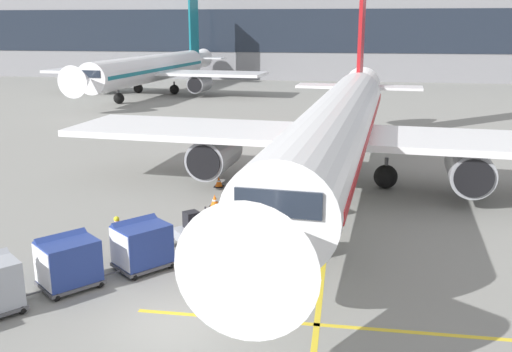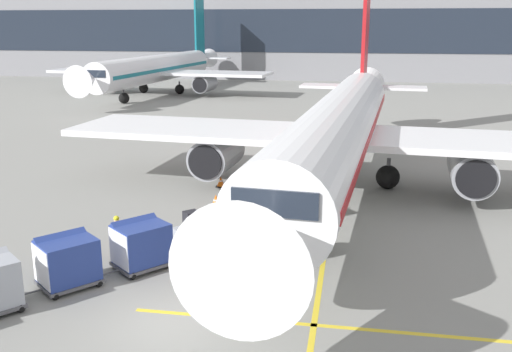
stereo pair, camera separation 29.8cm
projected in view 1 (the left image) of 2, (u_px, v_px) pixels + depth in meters
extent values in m
plane|color=gray|center=(174.00, 324.00, 18.03)|extent=(600.00, 600.00, 0.00)
cylinder|color=white|center=(336.00, 129.00, 31.25)|extent=(6.29, 31.56, 3.67)
cube|color=red|center=(336.00, 129.00, 31.25)|extent=(6.22, 30.32, 0.44)
cone|color=white|center=(264.00, 244.00, 14.81)|extent=(3.78, 3.94, 3.48)
cone|color=white|center=(360.00, 88.00, 48.65)|extent=(3.60, 6.11, 3.12)
cube|color=white|center=(199.00, 130.00, 34.02)|extent=(15.37, 7.50, 0.36)
cylinder|color=#93969E|center=(215.00, 154.00, 33.51)|extent=(2.61, 4.25, 2.27)
cylinder|color=black|center=(203.00, 163.00, 31.55)|extent=(1.94, 0.28, 1.93)
cube|color=white|center=(493.00, 143.00, 30.23)|extent=(15.37, 7.50, 0.36)
cylinder|color=#93969E|center=(469.00, 169.00, 30.24)|extent=(2.61, 4.25, 2.27)
cylinder|color=black|center=(474.00, 179.00, 28.28)|extent=(1.94, 0.28, 1.93)
cube|color=red|center=(362.00, 25.00, 45.95)|extent=(0.59, 3.77, 9.41)
cube|color=white|center=(359.00, 87.00, 46.93)|extent=(10.31, 3.35, 0.20)
cube|color=#1E2633|center=(283.00, 196.00, 17.08)|extent=(2.70, 1.86, 0.81)
cylinder|color=#47474C|center=(309.00, 227.00, 23.03)|extent=(0.22, 0.22, 1.11)
sphere|color=black|center=(309.00, 240.00, 23.18)|extent=(1.36, 1.36, 1.36)
cylinder|color=#47474C|center=(291.00, 162.00, 33.97)|extent=(0.22, 0.22, 1.11)
sphere|color=black|center=(291.00, 171.00, 34.12)|extent=(1.36, 1.36, 1.36)
cylinder|color=#47474C|center=(386.00, 167.00, 32.70)|extent=(0.22, 0.22, 1.11)
sphere|color=black|center=(386.00, 177.00, 32.84)|extent=(1.36, 1.36, 1.36)
cube|color=#A3A8B2|center=(215.00, 230.00, 24.80)|extent=(3.57, 3.49, 0.44)
cube|color=black|center=(192.00, 220.00, 24.44)|extent=(0.82, 0.82, 0.70)
cylinder|color=#333338|center=(205.00, 216.00, 24.79)|extent=(0.08, 0.08, 0.80)
cube|color=#A3A8B2|center=(240.00, 202.00, 25.22)|extent=(4.24, 4.06, 1.85)
cube|color=black|center=(239.00, 200.00, 25.19)|extent=(4.04, 3.86, 1.70)
cube|color=#333338|center=(245.00, 202.00, 24.83)|extent=(3.61, 3.40, 1.89)
cube|color=#333338|center=(234.00, 197.00, 25.54)|extent=(3.61, 3.40, 1.89)
cylinder|color=black|center=(247.00, 235.00, 24.91)|extent=(0.55, 0.53, 0.56)
cylinder|color=black|center=(230.00, 225.00, 26.09)|extent=(0.55, 0.53, 0.56)
cylinder|color=black|center=(199.00, 246.00, 23.62)|extent=(0.55, 0.53, 0.56)
cylinder|color=black|center=(183.00, 236.00, 24.80)|extent=(0.55, 0.53, 0.56)
cube|color=#515156|center=(143.00, 263.00, 22.08)|extent=(2.51, 2.56, 0.12)
cylinder|color=#4C4C51|center=(111.00, 273.00, 21.22)|extent=(0.50, 0.58, 0.07)
cube|color=navy|center=(142.00, 244.00, 21.87)|extent=(2.37, 2.42, 1.50)
cube|color=navy|center=(136.00, 228.00, 22.03)|extent=(1.82, 1.95, 0.74)
cube|color=silver|center=(119.00, 250.00, 21.26)|extent=(1.12, 0.95, 1.38)
sphere|color=black|center=(116.00, 265.00, 22.08)|extent=(0.30, 0.30, 0.30)
sphere|color=black|center=(134.00, 276.00, 21.09)|extent=(0.30, 0.30, 0.30)
sphere|color=black|center=(152.00, 254.00, 23.09)|extent=(0.30, 0.30, 0.30)
sphere|color=black|center=(171.00, 265.00, 22.10)|extent=(0.30, 0.30, 0.30)
cube|color=#515156|center=(71.00, 282.00, 20.49)|extent=(2.51, 2.56, 0.12)
cylinder|color=#4C4C51|center=(33.00, 294.00, 19.63)|extent=(0.50, 0.58, 0.07)
cube|color=navy|center=(69.00, 261.00, 20.28)|extent=(2.37, 2.42, 1.50)
cube|color=navy|center=(63.00, 244.00, 20.44)|extent=(1.82, 1.95, 0.74)
cube|color=silver|center=(42.00, 268.00, 19.67)|extent=(1.12, 0.95, 1.38)
sphere|color=black|center=(41.00, 284.00, 20.49)|extent=(0.30, 0.30, 0.30)
sphere|color=black|center=(56.00, 297.00, 19.50)|extent=(0.30, 0.30, 0.30)
sphere|color=black|center=(84.00, 271.00, 21.50)|extent=(0.30, 0.30, 0.30)
sphere|color=black|center=(100.00, 283.00, 20.51)|extent=(0.30, 0.30, 0.30)
sphere|color=black|center=(8.00, 295.00, 19.62)|extent=(0.30, 0.30, 0.30)
sphere|color=black|center=(22.00, 310.00, 18.63)|extent=(0.30, 0.30, 0.30)
cylinder|color=#514C42|center=(118.00, 248.00, 23.01)|extent=(0.15, 0.15, 0.86)
cylinder|color=#514C42|center=(119.00, 246.00, 23.18)|extent=(0.15, 0.15, 0.86)
cube|color=orange|center=(117.00, 230.00, 22.91)|extent=(0.35, 0.44, 0.58)
cube|color=white|center=(114.00, 231.00, 22.89)|extent=(0.12, 0.33, 0.08)
sphere|color=beige|center=(117.00, 221.00, 22.81)|extent=(0.21, 0.21, 0.21)
sphere|color=yellow|center=(117.00, 219.00, 22.79)|extent=(0.23, 0.23, 0.23)
cylinder|color=orange|center=(117.00, 234.00, 22.70)|extent=(0.09, 0.09, 0.56)
cylinder|color=orange|center=(118.00, 230.00, 23.16)|extent=(0.09, 0.09, 0.56)
cylinder|color=black|center=(236.00, 251.00, 22.72)|extent=(0.15, 0.15, 0.86)
cylinder|color=black|center=(240.00, 252.00, 22.63)|extent=(0.15, 0.15, 0.86)
cube|color=orange|center=(238.00, 234.00, 22.49)|extent=(0.44, 0.36, 0.58)
cube|color=white|center=(239.00, 233.00, 22.59)|extent=(0.32, 0.13, 0.08)
sphere|color=brown|center=(238.00, 224.00, 22.38)|extent=(0.21, 0.21, 0.21)
sphere|color=yellow|center=(238.00, 223.00, 22.37)|extent=(0.23, 0.23, 0.23)
cylinder|color=orange|center=(232.00, 234.00, 22.61)|extent=(0.09, 0.09, 0.56)
cylinder|color=orange|center=(243.00, 237.00, 22.39)|extent=(0.09, 0.09, 0.56)
cube|color=black|center=(215.00, 207.00, 29.47)|extent=(0.62, 0.62, 0.05)
cone|color=orange|center=(215.00, 201.00, 29.38)|extent=(0.50, 0.50, 0.65)
cylinder|color=white|center=(215.00, 200.00, 29.37)|extent=(0.27, 0.27, 0.08)
cube|color=black|center=(219.00, 186.00, 33.26)|extent=(0.53, 0.53, 0.05)
cone|color=orange|center=(219.00, 181.00, 33.19)|extent=(0.42, 0.42, 0.55)
cylinder|color=white|center=(219.00, 181.00, 33.18)|extent=(0.23, 0.23, 0.07)
cube|color=yellow|center=(332.00, 192.00, 32.20)|extent=(0.20, 110.00, 0.01)
cube|color=yellow|center=(321.00, 325.00, 17.97)|extent=(12.00, 0.20, 0.01)
cube|color=gray|center=(301.00, 33.00, 102.94)|extent=(114.78, 18.72, 15.39)
cube|color=#1E2633|center=(297.00, 31.00, 93.85)|extent=(111.34, 0.10, 6.92)
cylinder|color=white|center=(150.00, 69.00, 75.69)|extent=(6.45, 30.64, 3.54)
cube|color=#146B7A|center=(150.00, 69.00, 75.69)|extent=(6.36, 29.43, 0.42)
cone|color=white|center=(81.00, 80.00, 59.79)|extent=(3.69, 3.85, 3.36)
cone|color=white|center=(198.00, 59.00, 92.51)|extent=(3.54, 5.93, 3.01)
cube|color=white|center=(100.00, 71.00, 78.47)|extent=(14.98, 7.45, 0.36)
cylinder|color=#93969E|center=(105.00, 81.00, 77.95)|extent=(2.56, 4.15, 2.19)
cylinder|color=black|center=(98.00, 83.00, 76.06)|extent=(1.87, 0.30, 1.87)
cube|color=white|center=(209.00, 74.00, 74.61)|extent=(14.98, 7.45, 0.36)
cylinder|color=#93969E|center=(200.00, 84.00, 74.63)|extent=(2.56, 4.15, 2.19)
cylinder|color=black|center=(194.00, 85.00, 72.74)|extent=(1.87, 0.30, 1.87)
cube|color=#146B7A|center=(194.00, 27.00, 89.90)|extent=(0.63, 3.66, 9.13)
cube|color=white|center=(194.00, 58.00, 90.85)|extent=(10.02, 3.37, 0.20)
cube|color=#1E2633|center=(93.00, 73.00, 61.98)|extent=(2.62, 1.82, 0.78)
cylinder|color=#47474C|center=(119.00, 94.00, 67.73)|extent=(0.22, 0.22, 1.05)
sphere|color=black|center=(119.00, 98.00, 67.87)|extent=(1.28, 1.28, 1.28)
cylinder|color=#47474C|center=(138.00, 84.00, 78.35)|extent=(0.22, 0.22, 1.05)
sphere|color=black|center=(138.00, 88.00, 78.48)|extent=(1.28, 1.28, 1.28)
cylinder|color=#47474C|center=(174.00, 85.00, 77.06)|extent=(0.22, 0.22, 1.05)
sphere|color=black|center=(174.00, 89.00, 77.19)|extent=(1.28, 1.28, 1.28)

